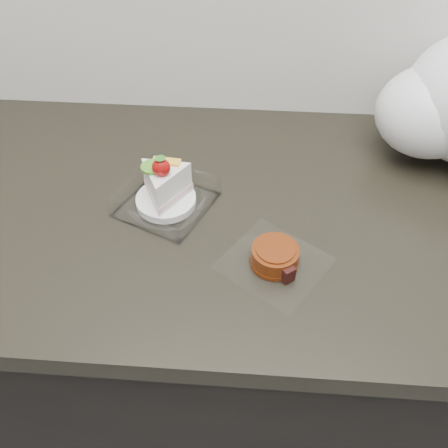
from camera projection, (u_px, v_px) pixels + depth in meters
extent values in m
cube|color=black|center=(248.00, 347.00, 1.21)|extent=(2.00, 0.60, 0.86)
cube|color=black|center=(257.00, 215.00, 0.89)|extent=(2.04, 0.64, 0.04)
cube|color=white|center=(167.00, 204.00, 0.88)|extent=(0.19, 0.19, 0.00)
cylinder|color=white|center=(166.00, 200.00, 0.87)|extent=(0.10, 0.10, 0.01)
ellipsoid|color=red|center=(161.00, 168.00, 0.81)|extent=(0.03, 0.03, 0.03)
cone|color=#2D7223|center=(160.00, 160.00, 0.80)|extent=(0.02, 0.02, 0.01)
cylinder|color=#55A32F|center=(152.00, 167.00, 0.82)|extent=(0.04, 0.04, 0.00)
cube|color=yellow|center=(166.00, 161.00, 0.83)|extent=(0.05, 0.02, 0.00)
cube|color=white|center=(274.00, 263.00, 0.79)|extent=(0.20, 0.20, 0.00)
cylinder|color=maroon|center=(275.00, 256.00, 0.77)|extent=(0.10, 0.10, 0.03)
cylinder|color=maroon|center=(274.00, 261.00, 0.78)|extent=(0.10, 0.10, 0.01)
cylinder|color=maroon|center=(276.00, 249.00, 0.76)|extent=(0.08, 0.08, 0.00)
cube|color=black|center=(287.00, 273.00, 0.75)|extent=(0.03, 0.03, 0.03)
ellipsoid|color=white|center=(431.00, 112.00, 0.91)|extent=(0.24, 0.23, 0.17)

